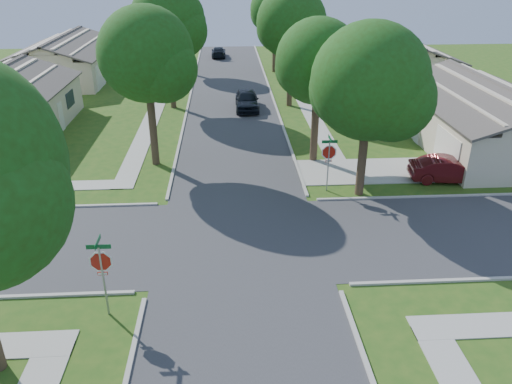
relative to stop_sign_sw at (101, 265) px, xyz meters
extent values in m
plane|color=#265016|center=(4.70, 4.70, -2.03)|extent=(100.00, 100.00, 0.00)
cube|color=#333335|center=(4.70, 4.70, -2.03)|extent=(7.00, 100.00, 0.02)
cube|color=#9E9B91|center=(10.80, 30.70, -2.01)|extent=(1.20, 40.00, 0.04)
cube|color=#9E9B91|center=(-1.40, 30.70, -2.01)|extent=(1.20, 40.00, 0.04)
cube|color=#9E9B91|center=(12.60, 11.80, -2.01)|extent=(8.80, 3.60, 0.05)
cube|color=gray|center=(0.00, 0.00, -0.68)|extent=(0.06, 0.06, 2.70)
cylinder|color=white|center=(0.00, 0.00, 0.12)|extent=(1.05, 0.02, 1.05)
cylinder|color=#A9160B|center=(0.00, 0.00, 0.12)|extent=(0.90, 0.03, 0.90)
cube|color=#A9160B|center=(0.00, 0.00, -0.35)|extent=(0.34, 0.03, 0.12)
cube|color=white|center=(0.00, 0.00, -0.35)|extent=(0.30, 0.03, 0.08)
cube|color=#0C5426|center=(0.00, 0.00, 0.69)|extent=(0.80, 0.02, 0.16)
cube|color=#0C5426|center=(0.00, 0.00, 0.87)|extent=(0.02, 0.80, 0.16)
cube|color=gray|center=(9.40, 9.40, -0.68)|extent=(0.06, 0.06, 2.70)
cylinder|color=white|center=(9.40, 9.40, 0.12)|extent=(1.05, 0.02, 1.05)
cylinder|color=#A9160B|center=(9.40, 9.40, 0.12)|extent=(0.90, 0.03, 0.90)
cube|color=#A9160B|center=(9.40, 9.40, -0.35)|extent=(0.34, 0.03, 0.12)
cube|color=white|center=(9.40, 9.40, -0.35)|extent=(0.30, 0.03, 0.08)
cube|color=#0C5426|center=(9.40, 9.40, 0.69)|extent=(0.80, 0.02, 0.16)
cube|color=#0C5426|center=(9.40, 9.40, 0.87)|extent=(0.02, 0.80, 0.16)
cylinder|color=#38281C|center=(9.40, 13.70, -0.05)|extent=(0.44, 0.44, 3.95)
sphere|color=#204210|center=(9.40, 13.70, 3.85)|extent=(4.80, 4.80, 4.80)
sphere|color=#204210|center=(10.24, 13.22, 3.25)|extent=(3.46, 3.46, 3.46)
sphere|color=#204210|center=(8.68, 14.30, 3.37)|extent=(3.26, 3.26, 3.26)
cylinder|color=#38281C|center=(9.40, 25.70, 0.12)|extent=(0.44, 0.44, 4.30)
sphere|color=#204210|center=(9.40, 25.70, 4.48)|extent=(5.40, 5.40, 5.40)
sphere|color=#204210|center=(10.35, 25.16, 3.81)|extent=(3.89, 3.89, 3.89)
sphere|color=#204210|center=(8.59, 26.38, 3.94)|extent=(3.67, 3.67, 3.67)
cylinder|color=#38281C|center=(9.40, 38.70, 0.07)|extent=(0.44, 0.44, 4.20)
sphere|color=#204210|center=(9.40, 38.70, 4.19)|extent=(5.00, 5.00, 5.00)
sphere|color=#204210|center=(10.28, 38.20, 3.57)|extent=(3.60, 3.60, 3.60)
sphere|color=#204210|center=(8.65, 39.33, 3.69)|extent=(3.40, 3.40, 3.40)
cylinder|color=#38281C|center=(0.00, 13.70, 0.09)|extent=(0.44, 0.44, 4.25)
sphere|color=#204210|center=(0.00, 13.70, 4.34)|extent=(5.20, 5.20, 5.20)
sphere|color=#204210|center=(0.91, 13.18, 3.69)|extent=(3.74, 3.74, 3.74)
sphere|color=#204210|center=(-0.78, 14.35, 3.82)|extent=(3.54, 3.54, 3.54)
cylinder|color=#38281C|center=(0.00, 25.70, 0.19)|extent=(0.44, 0.44, 4.44)
sphere|color=#204210|center=(0.00, 25.70, 4.73)|extent=(5.60, 5.60, 5.60)
sphere|color=#204210|center=(0.98, 25.14, 4.03)|extent=(4.03, 4.03, 4.03)
sphere|color=#204210|center=(-0.84, 26.40, 4.17)|extent=(3.81, 3.81, 3.81)
cylinder|color=#38281C|center=(0.00, 38.70, -0.08)|extent=(0.44, 0.44, 3.90)
sphere|color=#204210|center=(0.00, 38.70, 3.70)|extent=(4.60, 4.60, 4.60)
sphere|color=#204210|center=(0.80, 38.24, 3.13)|extent=(3.31, 3.31, 3.31)
sphere|color=#204210|center=(-0.69, 39.28, 3.24)|extent=(3.13, 3.13, 3.13)
cylinder|color=#38281C|center=(11.00, 8.90, -0.26)|extent=(0.44, 0.44, 3.54)
sphere|color=#204210|center=(11.00, 8.90, 3.83)|extent=(5.60, 5.60, 5.60)
sphere|color=#204210|center=(11.98, 8.34, 3.13)|extent=(4.03, 4.03, 4.03)
sphere|color=#204210|center=(10.16, 9.60, 3.27)|extent=(3.81, 3.81, 3.81)
cube|color=beige|center=(20.70, 15.70, -0.63)|extent=(8.00, 13.00, 2.80)
cube|color=#423C38|center=(18.70, 15.70, 1.42)|extent=(4.42, 13.60, 1.56)
cube|color=silver|center=(16.67, 11.80, -0.93)|extent=(0.06, 3.20, 2.20)
cube|color=silver|center=(16.67, 16.35, -1.03)|extent=(0.06, 0.90, 2.00)
cube|color=#1E2633|center=(16.67, 18.95, -0.48)|extent=(0.06, 1.80, 1.10)
cube|color=beige|center=(20.70, 33.70, -0.63)|extent=(8.00, 13.00, 2.80)
cube|color=#423C38|center=(22.70, 33.70, 1.42)|extent=(4.42, 13.60, 1.56)
cube|color=#423C38|center=(18.70, 33.70, 1.42)|extent=(4.42, 13.60, 1.56)
cube|color=silver|center=(16.67, 29.80, -0.93)|extent=(0.06, 3.20, 2.20)
cube|color=silver|center=(16.67, 34.35, -1.03)|extent=(0.06, 0.90, 2.00)
cube|color=#1E2633|center=(16.67, 36.95, -0.48)|extent=(0.06, 1.80, 1.10)
cube|color=#423C38|center=(-9.30, 19.70, 1.42)|extent=(4.42, 13.60, 1.56)
cube|color=silver|center=(-7.27, 15.80, -0.93)|extent=(0.06, 3.20, 2.20)
cube|color=silver|center=(-7.27, 20.35, -1.03)|extent=(0.06, 0.90, 2.00)
cube|color=#1E2633|center=(-7.27, 22.95, -0.48)|extent=(0.06, 1.80, 1.10)
cube|color=beige|center=(-11.30, 36.70, -0.63)|extent=(8.00, 13.00, 2.80)
cube|color=#423C38|center=(-9.30, 36.70, 1.42)|extent=(4.42, 13.60, 1.56)
cube|color=#423C38|center=(-13.30, 36.70, 1.42)|extent=(4.42, 13.60, 1.56)
cube|color=silver|center=(-7.27, 32.80, -0.93)|extent=(0.06, 3.20, 2.20)
cube|color=silver|center=(-7.27, 37.35, -1.03)|extent=(0.06, 0.90, 2.00)
cube|color=#1E2633|center=(-7.27, 39.95, -0.48)|extent=(0.06, 1.80, 1.10)
imported|color=#511013|center=(16.20, 10.20, -1.35)|extent=(4.26, 1.93, 1.36)
imported|color=black|center=(5.90, 24.82, -1.26)|extent=(1.85, 4.53, 1.54)
imported|color=black|center=(3.50, 47.31, -1.44)|extent=(1.67, 4.09, 1.19)
camera|label=1|loc=(4.24, -14.03, 9.24)|focal=35.00mm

